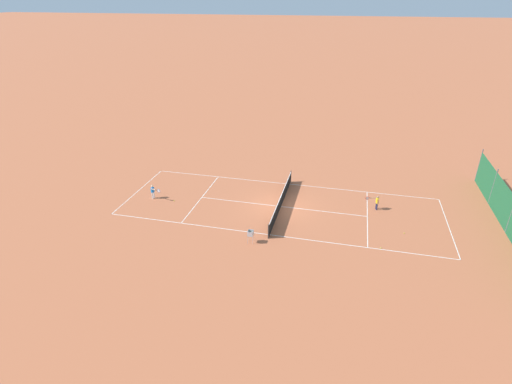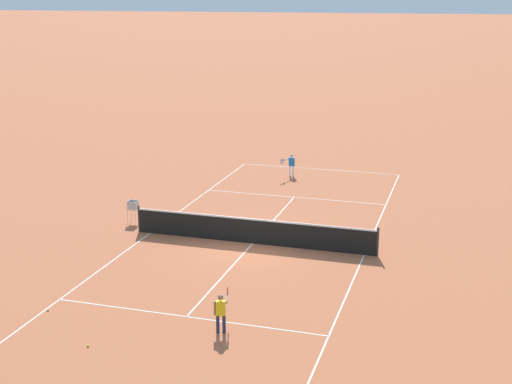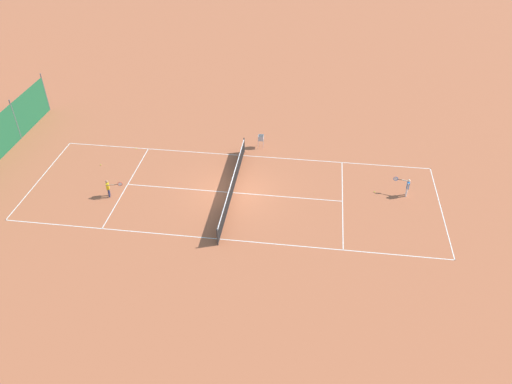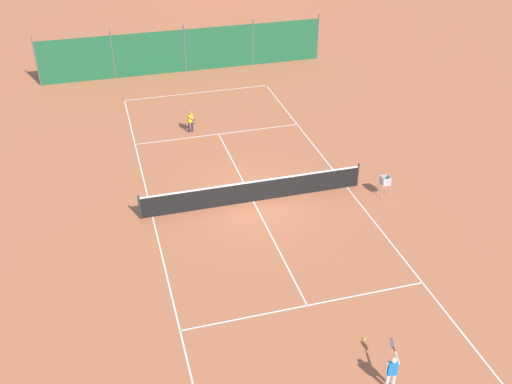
{
  "view_description": "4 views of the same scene",
  "coord_description": "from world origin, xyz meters",
  "px_view_note": "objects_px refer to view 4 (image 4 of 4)",
  "views": [
    {
      "loc": [
        26.4,
        4.5,
        14.53
      ],
      "look_at": [
        0.89,
        -1.73,
        1.46
      ],
      "focal_mm": 28.0,
      "sensor_mm": 36.0,
      "label": 1
    },
    {
      "loc": [
        -7.23,
        23.56,
        8.89
      ],
      "look_at": [
        0.6,
        -2.42,
        1.26
      ],
      "focal_mm": 50.0,
      "sensor_mm": 36.0,
      "label": 2
    },
    {
      "loc": [
        -23.12,
        -4.42,
        17.48
      ],
      "look_at": [
        -0.6,
        -1.46,
        0.63
      ],
      "focal_mm": 35.0,
      "sensor_mm": 36.0,
      "label": 3
    },
    {
      "loc": [
        -5.47,
        -19.72,
        13.15
      ],
      "look_at": [
        -0.19,
        -1.06,
        1.12
      ],
      "focal_mm": 42.0,
      "sensor_mm": 36.0,
      "label": 4
    }
  ],
  "objects_px": {
    "tennis_ball_near_corner": "(290,118)",
    "player_far_baseline": "(191,120)",
    "tennis_ball_by_net_right": "(241,110)",
    "tennis_net": "(253,191)",
    "ball_hopper": "(385,182)",
    "player_near_baseline": "(392,369)",
    "tennis_ball_by_net_left": "(364,339)"
  },
  "relations": [
    {
      "from": "player_far_baseline",
      "to": "ball_hopper",
      "type": "distance_m",
      "value": 10.35
    },
    {
      "from": "player_far_baseline",
      "to": "tennis_ball_by_net_right",
      "type": "distance_m",
      "value": 3.6
    },
    {
      "from": "player_far_baseline",
      "to": "tennis_net",
      "type": "bearing_deg",
      "value": -79.78
    },
    {
      "from": "tennis_net",
      "to": "tennis_ball_near_corner",
      "type": "bearing_deg",
      "value": 61.02
    },
    {
      "from": "tennis_net",
      "to": "tennis_ball_by_net_left",
      "type": "bearing_deg",
      "value": -82.25
    },
    {
      "from": "tennis_ball_by_net_left",
      "to": "ball_hopper",
      "type": "xyz_separation_m",
      "value": [
        4.17,
        7.25,
        0.62
      ]
    },
    {
      "from": "ball_hopper",
      "to": "tennis_ball_by_net_left",
      "type": "bearing_deg",
      "value": -119.91
    },
    {
      "from": "player_near_baseline",
      "to": "tennis_net",
      "type": "bearing_deg",
      "value": 96.08
    },
    {
      "from": "ball_hopper",
      "to": "tennis_net",
      "type": "bearing_deg",
      "value": 169.13
    },
    {
      "from": "tennis_net",
      "to": "player_far_baseline",
      "type": "relative_size",
      "value": 8.24
    },
    {
      "from": "player_near_baseline",
      "to": "tennis_ball_by_net_right",
      "type": "distance_m",
      "value": 18.84
    },
    {
      "from": "player_far_baseline",
      "to": "tennis_ball_by_net_right",
      "type": "xyz_separation_m",
      "value": [
        3.05,
        1.81,
        -0.62
      ]
    },
    {
      "from": "player_far_baseline",
      "to": "ball_hopper",
      "type": "bearing_deg",
      "value": -50.68
    },
    {
      "from": "player_near_baseline",
      "to": "tennis_ball_by_net_left",
      "type": "bearing_deg",
      "value": 88.09
    },
    {
      "from": "tennis_ball_near_corner",
      "to": "player_far_baseline",
      "type": "bearing_deg",
      "value": -177.68
    },
    {
      "from": "tennis_ball_near_corner",
      "to": "ball_hopper",
      "type": "bearing_deg",
      "value": -80.95
    },
    {
      "from": "tennis_ball_by_net_left",
      "to": "ball_hopper",
      "type": "bearing_deg",
      "value": 60.09
    },
    {
      "from": "player_far_baseline",
      "to": "tennis_ball_by_net_left",
      "type": "bearing_deg",
      "value": -81.11
    },
    {
      "from": "tennis_net",
      "to": "ball_hopper",
      "type": "distance_m",
      "value": 5.4
    },
    {
      "from": "player_near_baseline",
      "to": "ball_hopper",
      "type": "bearing_deg",
      "value": 64.83
    },
    {
      "from": "tennis_ball_near_corner",
      "to": "ball_hopper",
      "type": "relative_size",
      "value": 0.07
    },
    {
      "from": "player_far_baseline",
      "to": "tennis_ball_near_corner",
      "type": "distance_m",
      "value": 5.29
    },
    {
      "from": "tennis_ball_near_corner",
      "to": "tennis_net",
      "type": "bearing_deg",
      "value": -118.98
    },
    {
      "from": "player_near_baseline",
      "to": "ball_hopper",
      "type": "relative_size",
      "value": 1.28
    },
    {
      "from": "ball_hopper",
      "to": "tennis_ball_near_corner",
      "type": "bearing_deg",
      "value": 99.05
    },
    {
      "from": "player_far_baseline",
      "to": "tennis_ball_by_net_right",
      "type": "relative_size",
      "value": 16.88
    },
    {
      "from": "player_near_baseline",
      "to": "tennis_ball_by_net_right",
      "type": "height_order",
      "value": "player_near_baseline"
    },
    {
      "from": "tennis_ball_by_net_right",
      "to": "tennis_ball_near_corner",
      "type": "bearing_deg",
      "value": -35.95
    },
    {
      "from": "player_far_baseline",
      "to": "ball_hopper",
      "type": "xyz_separation_m",
      "value": [
        6.56,
        -8.0,
        -0.0
      ]
    },
    {
      "from": "tennis_ball_near_corner",
      "to": "tennis_ball_by_net_right",
      "type": "height_order",
      "value": "same"
    },
    {
      "from": "player_near_baseline",
      "to": "tennis_ball_near_corner",
      "type": "relative_size",
      "value": 17.23
    },
    {
      "from": "player_far_baseline",
      "to": "player_near_baseline",
      "type": "bearing_deg",
      "value": -82.21
    }
  ]
}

